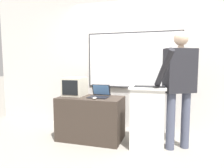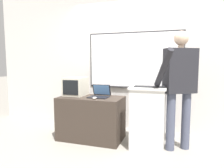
# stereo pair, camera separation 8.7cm
# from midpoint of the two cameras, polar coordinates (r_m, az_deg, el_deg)

# --- Properties ---
(ground_plane) EXTENTS (30.00, 30.00, 0.00)m
(ground_plane) POSITION_cam_midpoint_polar(r_m,az_deg,el_deg) (3.08, 3.60, -19.17)
(ground_plane) COLOR gray
(back_wall) EXTENTS (6.40, 0.17, 2.97)m
(back_wall) POSITION_cam_midpoint_polar(r_m,az_deg,el_deg) (3.97, 8.01, 8.40)
(back_wall) COLOR silver
(back_wall) RESTS_ON ground_plane
(lectern_podium) EXTENTS (0.54, 0.44, 0.95)m
(lectern_podium) POSITION_cam_midpoint_polar(r_m,az_deg,el_deg) (3.15, 10.97, -9.39)
(lectern_podium) COLOR silver
(lectern_podium) RESTS_ON ground_plane
(side_desk) EXTENTS (1.08, 0.59, 0.74)m
(side_desk) POSITION_cam_midpoint_polar(r_m,az_deg,el_deg) (3.50, -5.25, -9.65)
(side_desk) COLOR #382D26
(side_desk) RESTS_ON ground_plane
(person_presenter) EXTENTS (0.63, 0.74, 1.77)m
(person_presenter) POSITION_cam_midpoint_polar(r_m,az_deg,el_deg) (3.12, 19.53, 0.69)
(person_presenter) COLOR #474C60
(person_presenter) RESTS_ON ground_plane
(laptop) EXTENTS (0.33, 0.31, 0.21)m
(laptop) POSITION_cam_midpoint_polar(r_m,az_deg,el_deg) (3.41, -2.75, -2.81)
(laptop) COLOR black
(laptop) RESTS_ON side_desk
(wireless_keyboard) EXTENTS (0.41, 0.13, 0.02)m
(wireless_keyboard) POSITION_cam_midpoint_polar(r_m,az_deg,el_deg) (3.01, 11.08, -0.73)
(wireless_keyboard) COLOR #2D2D30
(wireless_keyboard) RESTS_ON lectern_podium
(computer_mouse_by_laptop) EXTENTS (0.06, 0.10, 0.03)m
(computer_mouse_by_laptop) POSITION_cam_midpoint_polar(r_m,az_deg,el_deg) (3.22, -4.25, -4.00)
(computer_mouse_by_laptop) COLOR silver
(computer_mouse_by_laptop) RESTS_ON side_desk
(computer_mouse_by_keyboard) EXTENTS (0.06, 0.10, 0.03)m
(computer_mouse_by_keyboard) POSITION_cam_midpoint_polar(r_m,az_deg,el_deg) (3.00, 15.28, -0.71)
(computer_mouse_by_keyboard) COLOR black
(computer_mouse_by_keyboard) RESTS_ON lectern_podium
(crt_monitor) EXTENTS (0.35, 0.38, 0.32)m
(crt_monitor) POSITION_cam_midpoint_polar(r_m,az_deg,el_deg) (3.61, -9.68, -0.66)
(crt_monitor) COLOR beige
(crt_monitor) RESTS_ON side_desk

